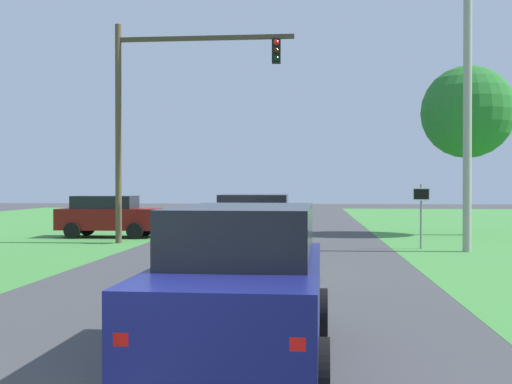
{
  "coord_description": "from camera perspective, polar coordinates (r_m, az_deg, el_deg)",
  "views": [
    {
      "loc": [
        1.81,
        -4.64,
        2.24
      ],
      "look_at": [
        -0.05,
        15.96,
        2.01
      ],
      "focal_mm": 44.17,
      "sensor_mm": 36.0,
      "label": 1
    }
  ],
  "objects": [
    {
      "name": "pickup_truck_lead",
      "position": [
        16.22,
        -0.12,
        -3.68
      ],
      "size": [
        2.21,
        4.86,
        2.0
      ],
      "color": "#B7B2A8",
      "rests_on": "ground_plane"
    },
    {
      "name": "oak_tree_right",
      "position": [
        29.8,
        18.62,
        6.84
      ],
      "size": [
        4.11,
        4.11,
        7.55
      ],
      "color": "#4C351E",
      "rests_on": "ground_plane"
    },
    {
      "name": "traffic_light",
      "position": [
        24.54,
        -8.65,
        8.18
      ],
      "size": [
        6.88,
        0.4,
        8.41
      ],
      "color": "brown",
      "rests_on": "ground_plane"
    },
    {
      "name": "crossing_suv_far",
      "position": [
        27.69,
        -13.17,
        -2.08
      ],
      "size": [
        4.3,
        2.07,
        1.77
      ],
      "color": "maroon",
      "rests_on": "ground_plane"
    },
    {
      "name": "red_suv_near",
      "position": [
        7.97,
        -1.12,
        -8.08
      ],
      "size": [
        2.18,
        4.85,
        1.97
      ],
      "color": "navy",
      "rests_on": "ground_plane"
    },
    {
      "name": "ground_plane",
      "position": [
        15.24,
        -1.74,
        -7.8
      ],
      "size": [
        120.0,
        120.0,
        0.0
      ],
      "primitive_type": "plane",
      "color": "#424244"
    },
    {
      "name": "keep_moving_sign",
      "position": [
        22.73,
        14.73,
        -1.35
      ],
      "size": [
        0.6,
        0.09,
        2.27
      ],
      "color": "gray",
      "rests_on": "ground_plane"
    },
    {
      "name": "utility_pole_right",
      "position": [
        22.33,
        18.6,
        6.79
      ],
      "size": [
        0.28,
        0.28,
        9.29
      ],
      "primitive_type": "cylinder",
      "color": "#9E998E",
      "rests_on": "ground_plane"
    }
  ]
}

